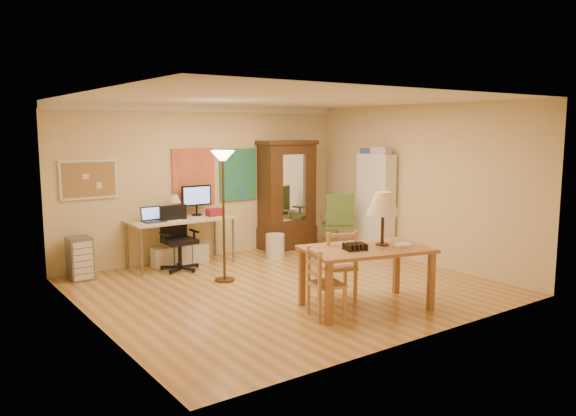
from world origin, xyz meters
TOP-DOWN VIEW (x-y plane):
  - floor at (0.00, 0.00)m, footprint 5.50×5.50m
  - crown_molding at (0.00, 2.46)m, footprint 5.50×0.08m
  - corkboard at (-2.05, 2.47)m, footprint 0.90×0.04m
  - art_panel_left at (-0.25, 2.47)m, footprint 0.80×0.04m
  - art_panel_right at (0.65, 2.47)m, footprint 0.75×0.04m
  - dining_table at (0.37, -1.36)m, footprint 1.76×1.30m
  - ladder_chair_back at (0.18, -0.91)m, footprint 0.57×0.55m
  - ladder_chair_left at (-0.39, -1.34)m, footprint 0.48×0.49m
  - torchiere_lamp at (-0.57, 0.82)m, footprint 0.36×0.36m
  - computer_desk at (-0.65, 2.16)m, footprint 1.74×0.76m
  - office_chair_black at (-0.85, 1.85)m, footprint 0.64×0.64m
  - office_chair_green at (2.07, 1.29)m, footprint 0.70×0.70m
  - drawer_cart at (-2.33, 2.19)m, footprint 0.33×0.39m
  - armoire at (1.60, 2.24)m, footprint 1.12×0.53m
  - bookshelf at (2.55, 0.81)m, footprint 0.28×0.74m
  - wastebin at (0.94, 1.68)m, footprint 0.34×0.34m

SIDE VIEW (x-z plane):
  - floor at x=0.00m, z-range 0.00..0.00m
  - wastebin at x=0.94m, z-range 0.00..0.42m
  - office_chair_black at x=-0.85m, z-range -0.24..0.80m
  - office_chair_green at x=2.07m, z-range -0.26..0.86m
  - drawer_cart at x=-2.33m, z-range 0.00..0.66m
  - ladder_chair_left at x=-0.39m, z-range -0.03..0.84m
  - ladder_chair_back at x=0.18m, z-range -0.03..0.93m
  - computer_desk at x=-0.65m, z-range -0.18..1.14m
  - armoire at x=1.60m, z-range -0.13..1.93m
  - bookshelf at x=2.55m, z-range 0.00..1.83m
  - dining_table at x=0.37m, z-range 0.20..1.68m
  - art_panel_left at x=-0.25m, z-range 0.95..1.95m
  - art_panel_right at x=0.65m, z-range 0.98..1.92m
  - corkboard at x=-2.05m, z-range 1.19..1.81m
  - torchiere_lamp at x=-0.57m, z-range 0.59..2.56m
  - crown_molding at x=0.00m, z-range 2.58..2.70m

